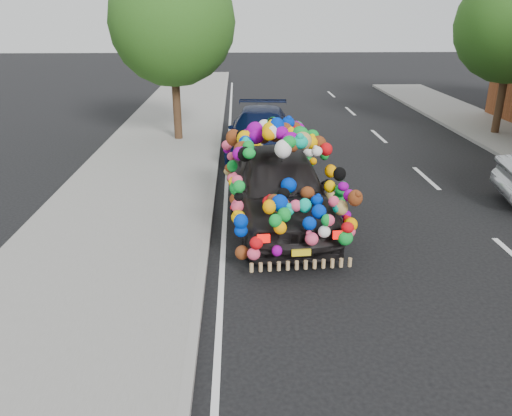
{
  "coord_description": "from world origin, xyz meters",
  "views": [
    {
      "loc": [
        -1.68,
        -8.15,
        4.4
      ],
      "look_at": [
        -1.37,
        0.08,
        1.12
      ],
      "focal_mm": 35.0,
      "sensor_mm": 36.0,
      "label": 1
    }
  ],
  "objects": [
    {
      "name": "tree_near_sidewalk",
      "position": [
        -3.8,
        9.5,
        4.02
      ],
      "size": [
        4.2,
        4.2,
        6.13
      ],
      "color": "#332114",
      "rests_on": "ground"
    },
    {
      "name": "plush_art_car",
      "position": [
        -0.79,
        2.0,
        1.18
      ],
      "size": [
        2.68,
        5.18,
        2.29
      ],
      "rotation": [
        0.0,
        0.0,
        0.08
      ],
      "color": "black",
      "rests_on": "ground"
    },
    {
      "name": "ground",
      "position": [
        0.0,
        0.0,
        0.0
      ],
      "size": [
        100.0,
        100.0,
        0.0
      ],
      "primitive_type": "plane",
      "color": "black",
      "rests_on": "ground"
    },
    {
      "name": "kerb",
      "position": [
        -2.35,
        0.0,
        0.07
      ],
      "size": [
        0.15,
        60.0,
        0.13
      ],
      "primitive_type": "cube",
      "color": "gray",
      "rests_on": "ground"
    },
    {
      "name": "navy_sedan",
      "position": [
        -0.94,
        7.69,
        0.72
      ],
      "size": [
        2.41,
        5.11,
        1.44
      ],
      "primitive_type": "imported",
      "rotation": [
        0.0,
        0.0,
        -0.08
      ],
      "color": "#071033",
      "rests_on": "ground"
    },
    {
      "name": "sidewalk",
      "position": [
        -4.3,
        0.0,
        0.06
      ],
      "size": [
        4.0,
        60.0,
        0.12
      ],
      "primitive_type": "cube",
      "color": "gray",
      "rests_on": "ground"
    }
  ]
}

